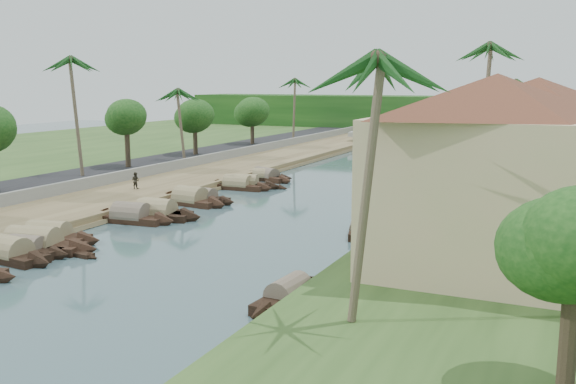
% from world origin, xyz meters
% --- Properties ---
extents(ground, '(220.00, 220.00, 0.00)m').
position_xyz_m(ground, '(0.00, 0.00, 0.00)').
color(ground, '#3D565B').
rests_on(ground, ground).
extents(left_bank, '(10.00, 180.00, 0.80)m').
position_xyz_m(left_bank, '(-16.00, 20.00, 0.40)').
color(left_bank, brown).
rests_on(left_bank, ground).
extents(right_bank, '(16.00, 180.00, 1.20)m').
position_xyz_m(right_bank, '(19.00, 20.00, 0.60)').
color(right_bank, '#2A461C').
rests_on(right_bank, ground).
extents(road, '(8.00, 180.00, 1.40)m').
position_xyz_m(road, '(-24.50, 20.00, 0.70)').
color(road, black).
rests_on(road, ground).
extents(retaining_wall, '(0.40, 180.00, 1.10)m').
position_xyz_m(retaining_wall, '(-20.20, 20.00, 1.35)').
color(retaining_wall, gray).
rests_on(retaining_wall, left_bank).
extents(treeline, '(120.00, 14.00, 8.00)m').
position_xyz_m(treeline, '(0.00, 100.00, 4.00)').
color(treeline, '#10390F').
rests_on(treeline, ground).
extents(bridge, '(28.00, 4.00, 2.40)m').
position_xyz_m(bridge, '(0.00, 72.00, 1.72)').
color(bridge, gray).
rests_on(bridge, ground).
extents(building_near, '(14.85, 14.85, 10.20)m').
position_xyz_m(building_near, '(18.99, -2.00, 6.38)').
color(building_near, tan).
rests_on(building_near, right_bank).
extents(building_mid, '(14.11, 14.11, 9.70)m').
position_xyz_m(building_mid, '(19.99, 14.00, 6.13)').
color(building_mid, beige).
rests_on(building_mid, right_bank).
extents(building_far, '(15.59, 15.59, 10.20)m').
position_xyz_m(building_far, '(18.99, 28.00, 6.38)').
color(building_far, beige).
rests_on(building_far, right_bank).
extents(building_distant, '(12.62, 12.62, 9.20)m').
position_xyz_m(building_distant, '(19.99, 48.00, 5.88)').
color(building_distant, tan).
rests_on(building_distant, right_bank).
extents(sampan_1, '(7.76, 2.46, 2.27)m').
position_xyz_m(sampan_1, '(-8.99, -7.16, 0.42)').
color(sampan_1, black).
rests_on(sampan_1, ground).
extents(sampan_2, '(9.68, 3.87, 2.46)m').
position_xyz_m(sampan_2, '(-9.39, -4.81, 0.42)').
color(sampan_2, black).
rests_on(sampan_2, ground).
extents(sampan_3, '(6.75, 2.08, 1.85)m').
position_xyz_m(sampan_3, '(-8.89, -5.88, 0.40)').
color(sampan_3, black).
rests_on(sampan_3, ground).
extents(sampan_4, '(8.11, 3.53, 2.25)m').
position_xyz_m(sampan_4, '(-10.09, -2.79, 0.42)').
color(sampan_4, black).
rests_on(sampan_4, ground).
extents(sampan_5, '(8.27, 3.63, 2.53)m').
position_xyz_m(sampan_5, '(-8.03, 6.64, 0.42)').
color(sampan_5, black).
rests_on(sampan_5, ground).
extents(sampan_6, '(8.10, 2.50, 2.36)m').
position_xyz_m(sampan_6, '(-9.13, 4.95, 0.42)').
color(sampan_6, black).
rests_on(sampan_6, ground).
extents(sampan_7, '(8.19, 1.95, 2.18)m').
position_xyz_m(sampan_7, '(-8.56, 7.71, 0.41)').
color(sampan_7, black).
rests_on(sampan_7, ground).
extents(sampan_8, '(8.36, 3.05, 2.49)m').
position_xyz_m(sampan_8, '(-8.97, 13.18, 0.42)').
color(sampan_8, black).
rests_on(sampan_8, ground).
extents(sampan_9, '(7.62, 2.28, 1.94)m').
position_xyz_m(sampan_9, '(-8.63, 14.60, 0.41)').
color(sampan_9, black).
rests_on(sampan_9, ground).
extents(sampan_10, '(8.08, 2.15, 2.21)m').
position_xyz_m(sampan_10, '(-9.15, 22.27, 0.42)').
color(sampan_10, black).
rests_on(sampan_10, ground).
extents(sampan_11, '(7.67, 3.48, 2.16)m').
position_xyz_m(sampan_11, '(-8.69, 23.06, 0.41)').
color(sampan_11, black).
rests_on(sampan_11, ground).
extents(sampan_12, '(8.48, 4.76, 2.06)m').
position_xyz_m(sampan_12, '(-9.30, 29.11, 0.41)').
color(sampan_12, black).
rests_on(sampan_12, ground).
extents(sampan_13, '(6.88, 3.14, 1.90)m').
position_xyz_m(sampan_13, '(-9.41, 28.72, 0.41)').
color(sampan_13, black).
rests_on(sampan_13, ground).
extents(sampan_14, '(1.88, 7.42, 1.84)m').
position_xyz_m(sampan_14, '(10.04, -6.88, 0.40)').
color(sampan_14, black).
rests_on(sampan_14, ground).
extents(sampan_15, '(2.95, 6.51, 1.78)m').
position_xyz_m(sampan_15, '(8.74, 8.41, 0.40)').
color(sampan_15, black).
rests_on(sampan_15, ground).
extents(sampan_16, '(5.63, 9.33, 2.30)m').
position_xyz_m(sampan_16, '(9.60, 20.99, 0.42)').
color(sampan_16, black).
rests_on(sampan_16, ground).
extents(canoe_1, '(4.32, 1.11, 0.69)m').
position_xyz_m(canoe_1, '(-6.22, -4.54, 0.10)').
color(canoe_1, black).
rests_on(canoe_1, ground).
extents(canoe_2, '(5.58, 1.19, 0.81)m').
position_xyz_m(canoe_2, '(-7.13, 24.42, 0.10)').
color(canoe_2, black).
rests_on(canoe_2, ground).
extents(palm_0, '(3.20, 3.20, 12.24)m').
position_xyz_m(palm_0, '(15.00, -10.97, 11.64)').
color(palm_0, '#70614B').
rests_on(palm_0, ground).
extents(palm_1, '(3.20, 3.20, 9.43)m').
position_xyz_m(palm_1, '(16.00, 5.31, 8.91)').
color(palm_1, '#70614B').
rests_on(palm_1, ground).
extents(palm_2, '(3.20, 3.20, 14.40)m').
position_xyz_m(palm_2, '(15.00, 22.41, 13.69)').
color(palm_2, '#70614B').
rests_on(palm_2, ground).
extents(palm_3, '(3.20, 3.20, 10.97)m').
position_xyz_m(palm_3, '(16.00, 38.42, 10.40)').
color(palm_3, '#70614B').
rests_on(palm_3, ground).
extents(palm_5, '(3.20, 3.20, 13.45)m').
position_xyz_m(palm_5, '(-24.00, 15.72, 12.99)').
color(palm_5, '#70614B').
rests_on(palm_5, ground).
extents(palm_6, '(3.20, 3.20, 10.08)m').
position_xyz_m(palm_6, '(-22.00, 31.49, 9.74)').
color(palm_6, '#70614B').
rests_on(palm_6, ground).
extents(palm_7, '(3.20, 3.20, 11.40)m').
position_xyz_m(palm_7, '(14.00, 54.41, 10.82)').
color(palm_7, '#70614B').
rests_on(palm_7, ground).
extents(palm_8, '(3.20, 3.20, 11.46)m').
position_xyz_m(palm_8, '(-20.50, 61.57, 11.07)').
color(palm_8, '#70614B').
rests_on(palm_8, ground).
extents(tree_3, '(4.46, 4.46, 7.47)m').
position_xyz_m(tree_3, '(-24.00, 23.33, 6.93)').
color(tree_3, '#483C29').
rests_on(tree_3, ground).
extents(tree_4, '(4.97, 4.97, 7.12)m').
position_xyz_m(tree_4, '(-24.00, 37.38, 6.40)').
color(tree_4, '#483C29').
rests_on(tree_4, ground).
extents(tree_5, '(5.13, 5.13, 7.05)m').
position_xyz_m(tree_5, '(-24.00, 53.65, 6.26)').
color(tree_5, '#483C29').
rests_on(tree_5, ground).
extents(tree_7, '(4.09, 4.09, 6.49)m').
position_xyz_m(tree_7, '(23.00, -13.79, 5.91)').
color(tree_7, '#483C29').
rests_on(tree_7, ground).
extents(person_far, '(0.80, 0.63, 1.63)m').
position_xyz_m(person_far, '(-15.88, 14.22, 1.61)').
color(person_far, '#2C291F').
rests_on(person_far, left_bank).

